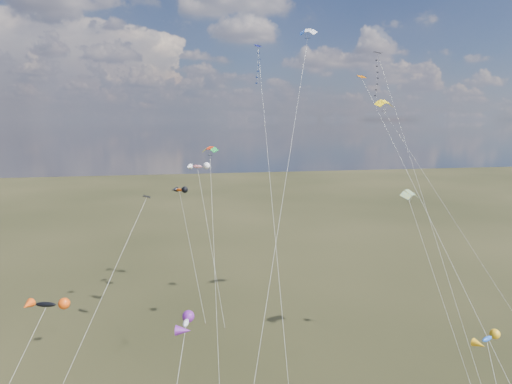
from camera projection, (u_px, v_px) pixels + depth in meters
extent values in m
cube|color=black|center=(378.00, 53.00, 57.57)|extent=(1.29, 1.29, 0.32)
cylinder|color=silver|center=(425.00, 203.00, 51.10)|extent=(3.41, 19.72, 35.32)
cube|color=#0F1251|center=(258.00, 46.00, 53.93)|extent=(0.99, 0.96, 0.35)
cylinder|color=silver|center=(273.00, 212.00, 45.44)|extent=(1.51, 23.00, 35.59)
cube|color=black|center=(147.00, 197.00, 46.86)|extent=(0.74, 0.77, 0.24)
cylinder|color=silver|center=(95.00, 313.00, 41.33)|extent=(9.46, 12.68, 19.12)
cube|color=#BF5700|center=(362.00, 77.00, 49.36)|extent=(1.07, 1.03, 0.36)
cylinder|color=silver|center=(446.00, 251.00, 39.18)|extent=(4.72, 27.01, 31.54)
cylinder|color=silver|center=(455.00, 217.00, 57.89)|extent=(12.94, 15.94, 29.38)
cylinder|color=silver|center=(280.00, 214.00, 41.31)|extent=(12.30, 24.30, 36.88)
cylinder|color=silver|center=(440.00, 288.00, 48.35)|extent=(1.04, 12.51, 18.60)
cylinder|color=silver|center=(215.00, 264.00, 48.28)|extent=(0.67, 13.56, 23.68)
ellipsoid|color=black|center=(46.00, 304.00, 37.97)|extent=(3.68, 1.91, 1.06)
ellipsoid|color=#BF3D08|center=(179.00, 190.00, 68.25)|extent=(2.61, 2.77, 1.19)
cylinder|color=silver|center=(192.00, 253.00, 64.44)|extent=(2.77, 11.09, 16.55)
cube|color=#332316|center=(206.00, 324.00, 60.62)|extent=(0.10, 0.10, 0.12)
ellipsoid|color=silver|center=(186.00, 323.00, 31.72)|extent=(1.40, 2.26, 0.95)
ellipsoid|color=red|center=(198.00, 167.00, 72.44)|extent=(3.67, 2.80, 1.32)
cylinder|color=silver|center=(210.00, 240.00, 65.88)|extent=(2.07, 17.11, 19.58)
cube|color=#332316|center=(225.00, 328.00, 59.31)|extent=(0.10, 0.10, 0.12)
ellipsoid|color=blue|center=(487.00, 339.00, 30.08)|extent=(2.27, 1.56, 0.75)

